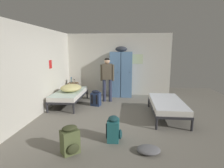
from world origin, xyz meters
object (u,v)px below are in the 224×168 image
person_traveler (107,76)px  water_bottle (71,80)px  backpack_navy (96,98)px  bed_right (167,104)px  shelf_unit (73,88)px  lotion_bottle (74,81)px  backpack_teal (114,129)px  bed_left_rear (70,94)px  locker_bank (121,73)px  bedding_heap (71,88)px  backpack_olive (70,140)px  clothes_pile_grey (149,150)px

person_traveler → water_bottle: bearing=155.9°
backpack_navy → bed_right: bearing=-21.7°
person_traveler → shelf_unit: bearing=155.4°
lotion_bottle → backpack_teal: 4.20m
shelf_unit → backpack_teal: size_ratio=1.04×
person_traveler → lotion_bottle: person_traveler is taller
bed_left_rear → person_traveler: person_traveler is taller
locker_bank → bedding_heap: locker_bank is taller
shelf_unit → backpack_olive: bearing=-73.6°
person_traveler → backpack_teal: size_ratio=2.97×
person_traveler → water_bottle: person_traveler is taller
water_bottle → bed_left_rear: bearing=-75.4°
bed_right → backpack_teal: size_ratio=3.45×
bedding_heap → backpack_navy: bedding_heap is taller
bed_left_rear → water_bottle: bearing=104.6°
shelf_unit → clothes_pile_grey: (2.74, -4.15, -0.29)m
backpack_navy → backpack_teal: same height
bed_right → person_traveler: person_traveler is taller
locker_bank → bedding_heap: size_ratio=2.42×
locker_bank → backpack_olive: bearing=-99.5°
bedding_heap → bed_left_rear: bearing=175.4°
bed_right → bedding_heap: size_ratio=2.22×
backpack_teal → backpack_olive: bearing=-143.9°
water_bottle → clothes_pile_grey: water_bottle is taller
backpack_olive → bed_left_rear: bearing=108.4°
bed_left_rear → bedding_heap: bearing=-4.6°
lotion_bottle → backpack_teal: lotion_bottle is taller
bed_right → clothes_pile_grey: bearing=-109.9°
bedding_heap → backpack_olive: bedding_heap is taller
locker_bank → backpack_olive: (-0.75, -4.44, -0.71)m
bedding_heap → lotion_bottle: (-0.25, 1.21, 0.03)m
bed_left_rear → lotion_bottle: lotion_bottle is taller
shelf_unit → bedding_heap: 1.32m
bedding_heap → clothes_pile_grey: size_ratio=1.88×
bed_left_rear → clothes_pile_grey: (2.49, -2.90, -0.32)m
water_bottle → clothes_pile_grey: (2.82, -4.17, -0.61)m
shelf_unit → bed_left_rear: 1.27m
person_traveler → backpack_navy: person_traveler is taller
locker_bank → bed_right: size_ratio=1.09×
clothes_pile_grey → person_traveler: bearing=109.3°
locker_bank → backpack_teal: locker_bank is taller
person_traveler → backpack_teal: bearing=-80.5°
bedding_heap → backpack_navy: size_ratio=1.55×
bedding_heap → backpack_olive: (0.95, -3.05, -0.35)m
clothes_pile_grey → backpack_olive: bearing=-174.0°
lotion_bottle → backpack_navy: 1.71m
shelf_unit → lotion_bottle: bearing=-29.7°
shelf_unit → backpack_olive: size_ratio=1.04×
locker_bank → bedding_heap: (-1.69, -1.40, -0.36)m
lotion_bottle → shelf_unit: bearing=150.3°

